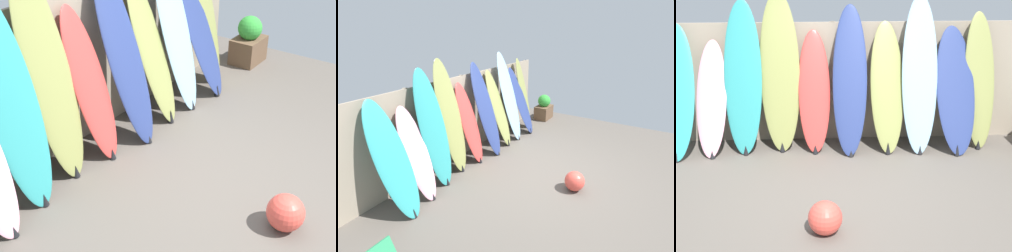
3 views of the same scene
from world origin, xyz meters
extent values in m
plane|color=#5B544C|center=(0.00, 0.00, 0.00)|extent=(7.68, 7.68, 0.00)
cube|color=gray|center=(0.00, 2.00, 0.90)|extent=(6.08, 0.04, 1.80)
cylinder|color=gray|center=(0.00, 2.04, 0.90)|extent=(0.10, 0.10, 1.80)
cylinder|color=gray|center=(1.44, 2.04, 0.90)|extent=(0.10, 0.10, 1.80)
cylinder|color=gray|center=(2.88, 2.04, 0.90)|extent=(0.10, 0.10, 1.80)
cone|color=black|center=(-1.73, 1.29, 0.06)|extent=(0.08, 0.08, 0.11)
ellipsoid|color=teal|center=(-1.28, 1.63, 1.07)|extent=(0.57, 0.57, 2.15)
cone|color=black|center=(-1.28, 1.40, 0.08)|extent=(0.08, 0.08, 0.14)
ellipsoid|color=olive|center=(-0.76, 1.69, 1.13)|extent=(0.59, 0.53, 2.25)
cone|color=black|center=(-0.76, 1.48, 0.08)|extent=(0.08, 0.08, 0.14)
ellipsoid|color=#D13D38|center=(-0.28, 1.64, 0.86)|extent=(0.46, 0.61, 1.72)
cone|color=black|center=(-0.28, 1.38, 0.07)|extent=(0.08, 0.08, 0.13)
ellipsoid|color=navy|center=(0.23, 1.58, 1.04)|extent=(0.53, 0.79, 2.07)
cone|color=black|center=(0.23, 1.25, 0.06)|extent=(0.08, 0.08, 0.10)
ellipsoid|color=olive|center=(0.77, 1.60, 0.92)|extent=(0.51, 0.70, 1.84)
cone|color=black|center=(0.77, 1.31, 0.10)|extent=(0.08, 0.08, 0.18)
ellipsoid|color=#8CB7D6|center=(1.23, 1.58, 1.10)|extent=(0.54, 0.72, 2.20)
cone|color=black|center=(1.23, 1.28, 0.08)|extent=(0.08, 0.08, 0.13)
ellipsoid|color=navy|center=(1.75, 1.52, 0.88)|extent=(0.64, 0.81, 1.77)
cone|color=black|center=(1.75, 1.20, 0.09)|extent=(0.08, 0.08, 0.16)
ellipsoid|color=olive|center=(2.13, 1.65, 0.98)|extent=(0.53, 0.58, 1.96)
cone|color=black|center=(2.13, 1.43, 0.07)|extent=(0.08, 0.08, 0.13)
cube|color=brown|center=(3.08, 1.42, 0.21)|extent=(0.58, 0.42, 0.41)
sphere|color=green|center=(3.08, 1.42, 0.58)|extent=(0.39, 0.39, 0.39)
sphere|color=#E54C3F|center=(-0.17, -0.66, 0.18)|extent=(0.36, 0.36, 0.36)
camera|label=1|loc=(-3.46, -1.69, 3.13)|focal=50.00mm
camera|label=2|loc=(-4.24, -1.74, 2.83)|focal=28.00mm
camera|label=3|loc=(-0.21, -4.84, 2.74)|focal=50.00mm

